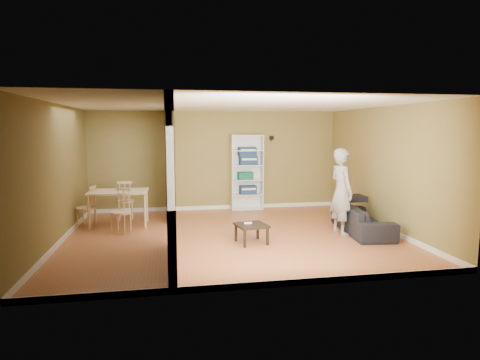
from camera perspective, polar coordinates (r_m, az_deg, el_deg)
name	(u,v)px	position (r m, az deg, el deg)	size (l,w,h in m)	color
room_shell	(232,171)	(7.91, -1.17, 1.23)	(6.50, 6.50, 6.50)	#B4592E
partition	(170,173)	(7.82, -9.90, 1.05)	(0.22, 5.50, 2.60)	olive
wall_speaker	(272,138)	(10.81, 4.51, 5.99)	(0.10, 0.10, 0.10)	black
sofa	(362,215)	(8.70, 16.99, -4.78)	(0.82, 1.91, 0.73)	black
person	(342,184)	(8.33, 14.25, -0.57)	(0.58, 0.75, 2.06)	slate
bookshelf	(246,172)	(10.63, 0.92, 1.09)	(0.84, 0.37, 1.99)	white
paper_box_navy_a	(248,190)	(10.65, 1.13, -1.41)	(0.43, 0.28, 0.22)	navy
paper_box_teal	(245,176)	(10.59, 0.77, 0.60)	(0.39, 0.25, 0.20)	#0E5254
paper_box_navy_b	(248,160)	(10.56, 1.17, 2.80)	(0.46, 0.30, 0.23)	navy
paper_box_navy_c	(247,152)	(10.54, 1.03, 4.07)	(0.46, 0.30, 0.23)	navy
coffee_table	(252,227)	(7.55, 1.65, -6.70)	(0.54, 0.54, 0.36)	black
game_controller	(248,223)	(7.58, 1.14, -6.12)	(0.14, 0.04, 0.03)	white
dining_table	(119,194)	(9.22, -16.88, -1.95)	(1.26, 0.84, 0.79)	tan
chair_left	(86,207)	(9.36, -21.04, -3.56)	(0.42, 0.42, 0.91)	tan
chair_near	(121,211)	(8.61, -16.62, -4.27)	(0.42, 0.42, 0.91)	tan
chair_far	(125,200)	(9.89, -15.98, -2.73)	(0.43, 0.43, 0.93)	tan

